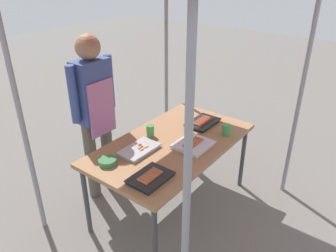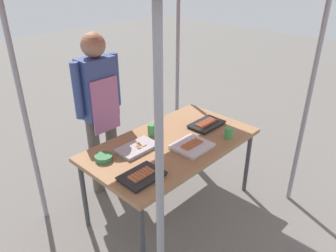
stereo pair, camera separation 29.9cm
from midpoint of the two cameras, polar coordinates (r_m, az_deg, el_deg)
ground_plane at (r=3.47m, az=-1.86°, el=-13.66°), size 18.00×18.00×0.00m
stall_table at (r=3.06m, az=-2.06°, el=-3.71°), size 1.60×0.90×0.75m
tray_grilled_sausages at (r=3.35m, az=3.50°, el=0.57°), size 0.36×0.23×0.05m
tray_meat_skewers at (r=2.91m, az=-7.94°, el=-4.14°), size 0.36×0.21×0.04m
tray_pork_links at (r=2.55m, az=-6.46°, el=-8.96°), size 0.33×0.24×0.05m
tray_spring_rolls at (r=2.96m, az=1.50°, el=-3.29°), size 0.32×0.29×0.05m
condiment_bowl at (r=2.79m, az=-13.48°, el=-6.08°), size 0.15×0.15×0.05m
drink_cup_near_edge at (r=3.12m, az=-5.82°, el=-0.90°), size 0.07×0.07×0.11m
drink_cup_by_wok at (r=3.16m, az=7.43°, el=-0.74°), size 0.08×0.08×0.10m
vendor_woman at (r=3.28m, az=-15.17°, el=3.38°), size 0.52×0.23×1.68m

